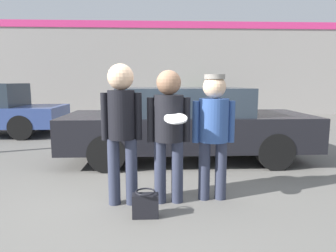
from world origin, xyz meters
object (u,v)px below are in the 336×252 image
(person_right, at_px, (214,126))
(handbag, at_px, (145,205))
(parked_car_near, at_px, (186,123))
(person_middle_with_frisbee, at_px, (169,125))
(shrub, at_px, (204,104))
(person_left, at_px, (122,122))

(person_right, distance_m, handbag, 1.31)
(person_right, distance_m, parked_car_near, 2.11)
(person_middle_with_frisbee, relative_size, handbag, 5.36)
(person_middle_with_frisbee, bearing_deg, handbag, -124.21)
(person_middle_with_frisbee, bearing_deg, person_right, 8.35)
(handbag, bearing_deg, person_middle_with_frisbee, 55.79)
(person_right, xyz_separation_m, shrub, (1.43, 9.31, -0.41))
(person_middle_with_frisbee, relative_size, person_right, 1.03)
(parked_car_near, height_order, handbag, parked_car_near)
(shrub, bearing_deg, parked_car_near, -102.19)
(person_middle_with_frisbee, relative_size, parked_car_near, 0.36)
(person_left, height_order, handbag, person_left)
(parked_car_near, bearing_deg, person_left, -115.09)
(person_left, bearing_deg, person_right, 5.44)
(person_middle_with_frisbee, xyz_separation_m, handbag, (-0.29, -0.42, -0.86))
(parked_car_near, xyz_separation_m, shrub, (1.56, 7.22, -0.15))
(handbag, bearing_deg, parked_car_near, 74.18)
(person_right, bearing_deg, handbag, -149.64)
(person_right, relative_size, handbag, 5.20)
(parked_car_near, relative_size, shrub, 4.12)
(person_left, bearing_deg, parked_car_near, 64.91)
(shrub, bearing_deg, person_middle_with_frisbee, -102.06)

